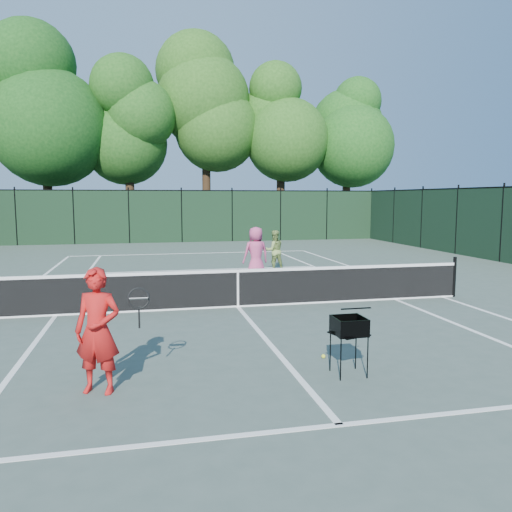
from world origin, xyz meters
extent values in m
plane|color=#45534A|center=(0.00, 0.00, 0.00)|extent=(90.00, 90.00, 0.00)
cube|color=white|center=(5.49, 0.00, 0.00)|extent=(0.10, 23.77, 0.01)
cube|color=white|center=(-4.12, 0.00, 0.00)|extent=(0.10, 23.77, 0.01)
cube|color=white|center=(4.12, 0.00, 0.00)|extent=(0.10, 23.77, 0.01)
cube|color=white|center=(0.00, 11.88, 0.00)|extent=(10.97, 0.10, 0.01)
cube|color=white|center=(0.00, -6.40, 0.00)|extent=(8.23, 0.10, 0.01)
cube|color=white|center=(0.00, 6.40, 0.00)|extent=(8.23, 0.10, 0.01)
cube|color=white|center=(0.00, 0.00, 0.00)|extent=(0.10, 12.80, 0.01)
cube|color=black|center=(0.00, 0.00, 0.46)|extent=(11.60, 0.03, 0.85)
cube|color=white|center=(0.00, 0.00, 0.88)|extent=(11.60, 0.05, 0.07)
cube|color=white|center=(0.00, 0.00, 0.02)|extent=(11.60, 0.05, 0.04)
cube|color=white|center=(0.00, 0.00, 0.46)|extent=(0.05, 0.04, 0.91)
cylinder|color=black|center=(5.80, 0.00, 0.53)|extent=(0.09, 0.09, 1.06)
cube|color=black|center=(0.00, 18.00, 1.50)|extent=(24.00, 0.05, 3.00)
cylinder|color=black|center=(-8.00, 22.00, 2.40)|extent=(0.56, 0.56, 4.80)
ellipsoid|color=#124013|center=(-8.00, 22.00, 8.71)|extent=(6.80, 6.80, 10.54)
cylinder|color=black|center=(-3.00, 21.80, 2.15)|extent=(0.56, 0.56, 4.30)
ellipsoid|color=#194914|center=(-3.00, 21.80, 7.75)|extent=(6.00, 6.00, 9.30)
cylinder|color=black|center=(2.00, 22.30, 2.50)|extent=(0.56, 0.56, 5.00)
ellipsoid|color=#204E16|center=(2.00, 22.30, 9.03)|extent=(7.00, 7.00, 10.85)
cylinder|color=black|center=(7.00, 21.60, 2.30)|extent=(0.56, 0.56, 4.60)
ellipsoid|color=#1F4F16|center=(7.00, 21.60, 8.16)|extent=(6.20, 6.20, 9.61)
cylinder|color=black|center=(12.00, 22.10, 2.20)|extent=(0.56, 0.56, 4.40)
ellipsoid|color=#164A15|center=(12.00, 22.10, 7.74)|extent=(5.80, 5.80, 8.99)
imported|color=red|center=(-2.78, -4.77, 0.84)|extent=(0.71, 0.58, 1.69)
cylinder|color=black|center=(-2.24, -4.58, 0.95)|extent=(0.03, 0.03, 0.30)
torus|color=black|center=(-2.24, -4.58, 1.22)|extent=(0.30, 0.10, 0.30)
imported|color=#C34576|center=(1.28, 3.77, 0.85)|extent=(0.90, 0.66, 1.70)
imported|color=#86A251|center=(2.37, 5.62, 0.73)|extent=(0.75, 0.60, 1.46)
cylinder|color=black|center=(0.55, -5.08, 0.31)|extent=(0.02, 0.02, 0.61)
cylinder|color=black|center=(0.96, -5.08, 0.31)|extent=(0.02, 0.02, 0.61)
cylinder|color=black|center=(0.55, -4.66, 0.31)|extent=(0.02, 0.02, 0.61)
cylinder|color=black|center=(0.96, -4.66, 0.31)|extent=(0.02, 0.02, 0.61)
cube|color=black|center=(0.75, -4.87, 0.74)|extent=(0.57, 0.57, 0.26)
sphere|color=#D0DB2C|center=(0.75, -4.87, 0.66)|extent=(0.07, 0.07, 0.07)
sphere|color=#D0DB2C|center=(0.75, -4.87, 0.66)|extent=(0.07, 0.07, 0.07)
sphere|color=#D0DB2C|center=(0.75, -4.87, 0.66)|extent=(0.07, 0.07, 0.07)
sphere|color=#D0DB2C|center=(0.75, -4.87, 0.66)|extent=(0.07, 0.07, 0.07)
sphere|color=#D0DB2C|center=(0.75, -4.87, 0.66)|extent=(0.07, 0.07, 0.07)
sphere|color=#D0DB2C|center=(0.75, -4.87, 0.66)|extent=(0.07, 0.07, 0.07)
sphere|color=#D0DB2C|center=(0.75, -4.87, 0.66)|extent=(0.07, 0.07, 0.07)
sphere|color=#D0DB2C|center=(0.75, -4.87, 0.66)|extent=(0.07, 0.07, 0.07)
sphere|color=#D0DB2C|center=(0.75, -4.87, 0.66)|extent=(0.07, 0.07, 0.07)
sphere|color=#D0DB2C|center=(0.75, -4.87, 0.66)|extent=(0.07, 0.07, 0.07)
sphere|color=#D0DB2C|center=(0.75, -4.87, 0.66)|extent=(0.07, 0.07, 0.07)
sphere|color=#D0DB2C|center=(0.75, -4.87, 0.66)|extent=(0.07, 0.07, 0.07)
sphere|color=#D0DB2C|center=(0.75, -4.87, 0.66)|extent=(0.07, 0.07, 0.07)
sphere|color=#D0DB2C|center=(0.75, -4.87, 0.66)|extent=(0.07, 0.07, 0.07)
sphere|color=yellow|center=(0.66, -4.08, 0.03)|extent=(0.07, 0.07, 0.07)
camera|label=1|loc=(-2.13, -11.52, 2.60)|focal=35.00mm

